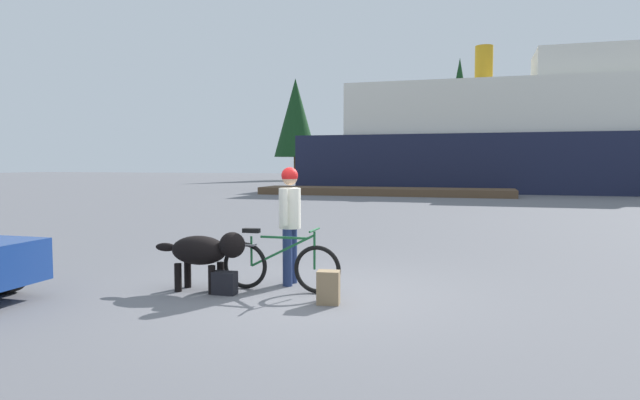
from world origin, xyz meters
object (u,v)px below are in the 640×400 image
(person_cyclist, at_px, (290,214))
(handbag_pannier, at_px, (225,283))
(ferry_boat, at_px, (545,139))
(dog, at_px, (205,251))
(backpack, at_px, (328,287))
(bicycle, at_px, (279,265))

(person_cyclist, bearing_deg, handbag_pannier, -128.22)
(person_cyclist, bearing_deg, ferry_boat, 77.18)
(handbag_pannier, bearing_deg, ferry_boat, 76.33)
(dog, xyz_separation_m, ferry_boat, (7.49, 29.28, 2.67))
(person_cyclist, relative_size, handbag_pannier, 5.37)
(backpack, height_order, handbag_pannier, backpack)
(dog, distance_m, backpack, 1.87)
(backpack, distance_m, handbag_pannier, 1.49)
(bicycle, height_order, handbag_pannier, bicycle)
(dog, height_order, backpack, dog)
(bicycle, height_order, ferry_boat, ferry_boat)
(bicycle, xyz_separation_m, dog, (-0.98, -0.30, 0.20))
(bicycle, xyz_separation_m, handbag_pannier, (-0.64, -0.40, -0.21))
(bicycle, relative_size, dog, 1.27)
(bicycle, distance_m, backpack, 0.99)
(dog, bearing_deg, bicycle, 16.83)
(bicycle, bearing_deg, ferry_boat, 77.35)
(bicycle, distance_m, person_cyclist, 0.80)
(person_cyclist, height_order, handbag_pannier, person_cyclist)
(person_cyclist, height_order, backpack, person_cyclist)
(bicycle, distance_m, handbag_pannier, 0.78)
(backpack, xyz_separation_m, ferry_boat, (5.66, 29.47, 3.02))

